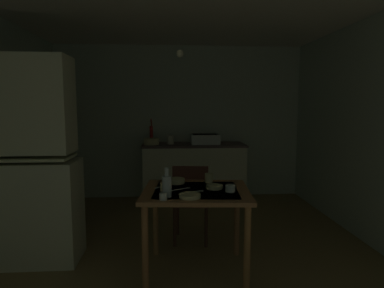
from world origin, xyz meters
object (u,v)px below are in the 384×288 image
(mug_tall, at_px, (164,187))
(hand_pump, at_px, (151,133))
(hutch_cabinet, at_px, (30,168))
(dining_table, at_px, (196,202))
(mixing_bowl_counter, at_px, (151,141))
(sink_basin, at_px, (205,139))
(glass_bottle, at_px, (167,185))
(chair_far_side, at_px, (191,200))
(serving_bowl_wide, at_px, (176,181))

(mug_tall, bearing_deg, hand_pump, 95.35)
(hutch_cabinet, xyz_separation_m, mug_tall, (1.29, -0.35, -0.13))
(hutch_cabinet, xyz_separation_m, dining_table, (1.58, -0.33, -0.27))
(mixing_bowl_counter, bearing_deg, sink_basin, 3.43)
(hand_pump, relative_size, glass_bottle, 1.59)
(mixing_bowl_counter, distance_m, dining_table, 2.30)
(sink_basin, height_order, hand_pump, hand_pump)
(chair_far_side, bearing_deg, hutch_cabinet, -168.76)
(hutch_cabinet, height_order, dining_table, hutch_cabinet)
(sink_basin, relative_size, dining_table, 0.43)
(mug_tall, relative_size, glass_bottle, 0.29)
(hutch_cabinet, bearing_deg, chair_far_side, 11.24)
(chair_far_side, xyz_separation_m, glass_bottle, (-0.26, -0.86, 0.38))
(dining_table, relative_size, glass_bottle, 4.14)
(hand_pump, distance_m, glass_bottle, 2.56)
(hand_pump, xyz_separation_m, chair_far_side, (0.51, -1.68, -0.61))
(dining_table, xyz_separation_m, serving_bowl_wide, (-0.17, 0.27, 0.13))
(serving_bowl_wide, distance_m, glass_bottle, 0.50)
(mixing_bowl_counter, height_order, chair_far_side, mixing_bowl_counter)
(hutch_cabinet, relative_size, glass_bottle, 8.11)
(hutch_cabinet, bearing_deg, hand_pump, 61.75)
(hutch_cabinet, bearing_deg, serving_bowl_wide, -2.45)
(hand_pump, height_order, mixing_bowl_counter, hand_pump)
(hutch_cabinet, height_order, mixing_bowl_counter, hutch_cabinet)
(serving_bowl_wide, bearing_deg, sink_basin, 75.94)
(chair_far_side, height_order, serving_bowl_wide, chair_far_side)
(mixing_bowl_counter, distance_m, mug_tall, 2.26)
(hand_pump, bearing_deg, hutch_cabinet, -118.25)
(sink_basin, bearing_deg, serving_bowl_wide, -104.06)
(sink_basin, distance_m, mixing_bowl_counter, 0.84)
(chair_far_side, distance_m, glass_bottle, 0.98)
(hutch_cabinet, bearing_deg, sink_basin, 45.52)
(hutch_cabinet, bearing_deg, dining_table, -11.81)
(sink_basin, height_order, dining_table, sink_basin)
(hand_pump, bearing_deg, chair_far_side, -73.15)
(hutch_cabinet, xyz_separation_m, sink_basin, (1.91, 1.94, 0.07))
(dining_table, distance_m, serving_bowl_wide, 0.35)
(hutch_cabinet, distance_m, mug_tall, 1.34)
(dining_table, distance_m, mug_tall, 0.33)
(sink_basin, distance_m, hand_pump, 0.85)
(mixing_bowl_counter, height_order, dining_table, mixing_bowl_counter)
(chair_far_side, xyz_separation_m, serving_bowl_wide, (-0.17, -0.37, 0.31))
(mug_tall, bearing_deg, glass_bottle, -81.47)
(serving_bowl_wide, relative_size, mug_tall, 2.38)
(hand_pump, relative_size, mug_tall, 5.57)
(chair_far_side, relative_size, serving_bowl_wide, 5.35)
(chair_far_side, bearing_deg, mug_tall, -113.58)
(hutch_cabinet, relative_size, hand_pump, 5.11)
(sink_basin, height_order, serving_bowl_wide, sink_basin)
(dining_table, height_order, mug_tall, mug_tall)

